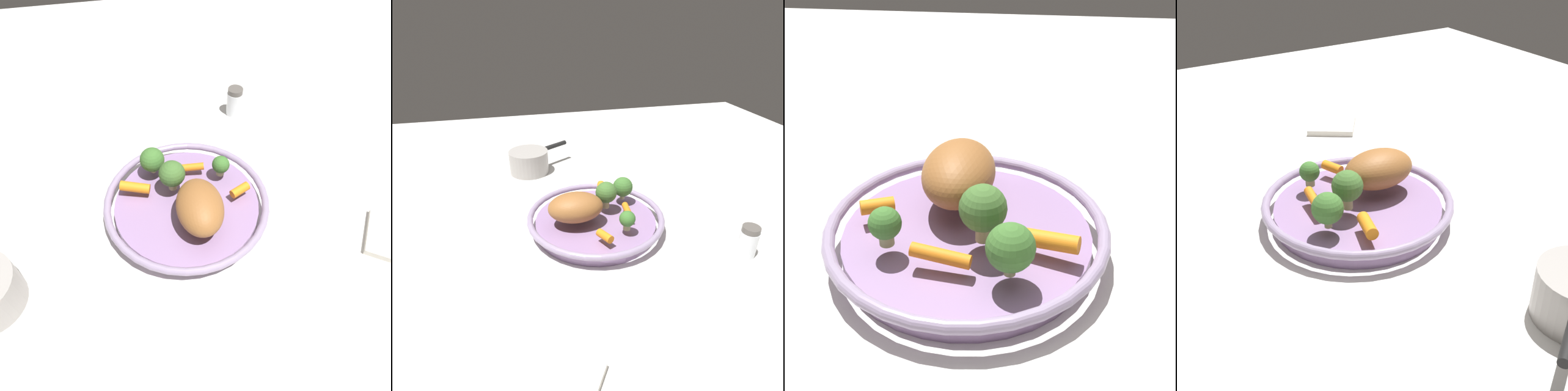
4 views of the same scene
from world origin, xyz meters
The scene contains 10 objects.
ground_plane centered at (0.00, 0.00, 0.00)m, with size 2.24×2.24×0.00m, color silver.
serving_bowl centered at (0.00, 0.00, 0.02)m, with size 0.35×0.35×0.05m.
roast_chicken_piece centered at (-0.06, -0.02, 0.08)m, with size 0.14×0.09×0.07m, color #945C2D.
baby_carrot_left centered at (0.08, -0.02, 0.05)m, with size 0.02×0.02×0.07m, color orange.
baby_carrot_back centered at (-0.01, -0.11, 0.06)m, with size 0.02×0.02×0.04m, color orange.
baby_carrot_near_rim centered at (0.04, 0.10, 0.06)m, with size 0.02×0.02×0.06m, color orange.
broccoli_floret_large centered at (0.09, 0.06, 0.08)m, with size 0.05×0.05×0.06m.
broccoli_floret_edge centered at (0.05, -0.09, 0.07)m, with size 0.04×0.04×0.05m.
broccoli_floret_small centered at (0.03, 0.02, 0.09)m, with size 0.06×0.06×0.07m.
salt_shaker centered at (0.31, -0.19, 0.04)m, with size 0.04×0.04×0.08m.
Camera 1 is at (-0.47, 0.08, 0.64)m, focal length 33.40 mm.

